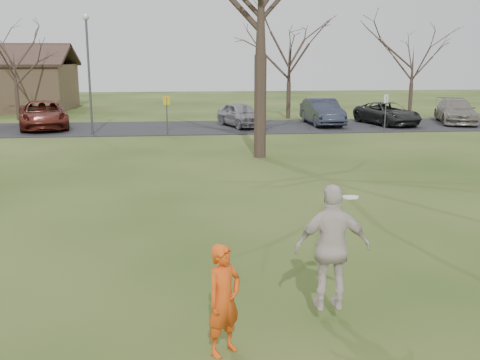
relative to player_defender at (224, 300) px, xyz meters
name	(u,v)px	position (x,y,z in m)	size (l,w,h in m)	color
ground	(267,332)	(0.71, 0.54, -0.81)	(120.00, 120.00, 0.00)	#1E380F
parking_strip	(203,127)	(0.71, 25.54, -0.79)	(62.00, 6.50, 0.04)	black
player_defender	(224,300)	(0.00, 0.00, 0.00)	(0.59, 0.39, 1.62)	#D74A11
car_2	(43,115)	(-8.51, 25.96, 0.01)	(2.60, 5.63, 1.56)	#551C14
car_4	(241,115)	(2.97, 25.63, -0.07)	(1.66, 4.13, 1.41)	gray
car_5	(322,112)	(8.03, 26.02, 0.02)	(1.67, 4.79, 1.58)	#272B3A
car_6	(387,113)	(12.03, 25.73, -0.10)	(2.23, 4.84, 1.34)	black
car_7	(456,111)	(16.57, 25.97, -0.04)	(2.05, 5.05, 1.47)	slate
catching_play	(332,248)	(1.75, 0.77, 0.43)	(1.19, 0.52, 2.01)	beige
lamp_post	(88,59)	(-5.29, 23.04, 3.16)	(0.34, 0.34, 6.27)	#47474C
sign_yellow	(167,108)	(-1.29, 22.54, 0.64)	(0.35, 0.35, 2.08)	#47474C
sign_white	(386,106)	(10.71, 22.54, 0.64)	(0.35, 0.35, 2.08)	#47474C
small_tree_row	(264,60)	(5.09, 30.60, 3.09)	(55.00, 5.90, 8.50)	#352821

